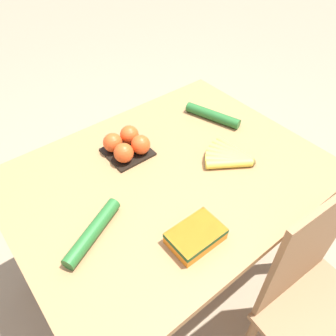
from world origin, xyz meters
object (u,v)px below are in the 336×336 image
Objects in this scene: banana_bunch at (231,157)px; cucumber_far at (213,115)px; carrot_bag at (196,235)px; tomato_pack at (127,145)px; chair at (317,305)px; cucumber_near at (93,232)px.

cucumber_far is (-0.14, -0.25, 0.01)m from banana_bunch.
tomato_pack is at bearing -97.67° from carrot_bag.
carrot_bag is at bearing 82.33° from tomato_pack.
chair is at bearing 129.41° from carrot_bag.
chair is 3.72× the size of cucumber_near.
carrot_bag is at bearing 132.74° from chair.
carrot_bag is 0.67m from cucumber_far.
banana_bunch is at bearing 177.88° from cucumber_near.
tomato_pack is at bearing -138.89° from cucumber_near.
tomato_pack reaches higher than carrot_bag.
banana_bunch is 0.78× the size of cucumber_near.
banana_bunch is 0.42m from tomato_pack.
cucumber_near is (0.25, -0.22, -0.01)m from carrot_bag.
carrot_bag reaches higher than banana_bunch.
tomato_pack is at bearing 108.16° from chair.
cucumber_near reaches higher than banana_bunch.
chair reaches higher than tomato_pack.
banana_bunch is 1.16× the size of carrot_bag.
carrot_bag is at bearing 138.42° from cucumber_near.
cucumber_far is (-0.51, -0.44, -0.01)m from carrot_bag.
carrot_bag is (0.37, 0.20, 0.01)m from banana_bunch.
cucumber_far is at bearing 78.21° from chair.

